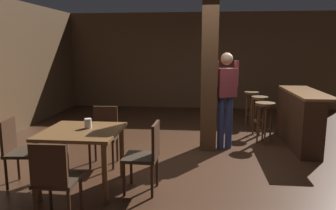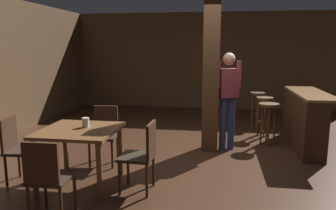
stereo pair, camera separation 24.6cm
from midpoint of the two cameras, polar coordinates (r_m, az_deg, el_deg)
name	(u,v)px [view 2 (the right image)]	position (r m, az deg, el deg)	size (l,w,h in m)	color
ground_plane	(201,157)	(5.59, 7.01, -8.99)	(10.80, 10.80, 0.00)	#382114
wall_back	(210,61)	(9.79, 8.05, 7.60)	(8.00, 0.10, 2.80)	brown
pillar	(211,71)	(5.73, 8.76, 5.79)	(0.28, 0.28, 2.80)	#4C301C
dining_table	(80,138)	(4.39, -13.59, -5.70)	(0.96, 0.96, 0.78)	brown
chair_west	(18,146)	(4.80, -23.31, -6.64)	(0.46, 0.46, 0.89)	#2D2319
chair_east	(142,153)	(4.16, -2.78, -8.34)	(0.43, 0.43, 0.89)	#2D2319
chair_south	(48,176)	(3.64, -18.41, -11.64)	(0.43, 0.43, 0.89)	#2D2319
chair_north	(105,132)	(5.23, -9.66, -4.60)	(0.45, 0.45, 0.89)	#2D2319
napkin_cup	(86,122)	(4.41, -12.62, -3.00)	(0.09, 0.09, 0.13)	silver
standing_person	(228,94)	(5.84, 11.59, 1.85)	(0.46, 0.32, 1.72)	maroon
bar_counter	(303,119)	(6.48, 23.47, -2.32)	(0.56, 1.81, 1.02)	brown
bar_stool_near	(269,114)	(6.39, 18.17, -1.43)	(0.37, 0.37, 0.79)	#4C3319
bar_stool_mid	(264,107)	(7.06, 17.40, -0.35)	(0.34, 0.34, 0.80)	#4C3319
bar_stool_far	(257,101)	(7.82, 16.18, 0.61)	(0.33, 0.33, 0.79)	#4C3319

